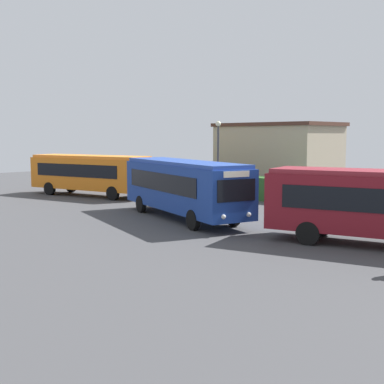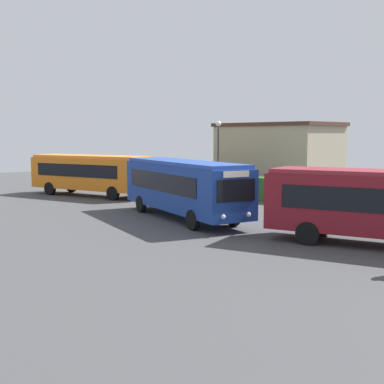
{
  "view_description": "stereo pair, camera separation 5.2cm",
  "coord_description": "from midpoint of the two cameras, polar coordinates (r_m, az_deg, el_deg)",
  "views": [
    {
      "loc": [
        20.67,
        -20.82,
        4.55
      ],
      "look_at": [
        -0.12,
        -0.83,
        1.36
      ],
      "focal_mm": 47.7,
      "sensor_mm": 36.0,
      "label": 1
    },
    {
      "loc": [
        20.71,
        -20.79,
        4.55
      ],
      "look_at": [
        -0.12,
        -0.83,
        1.36
      ],
      "focal_mm": 47.7,
      "sensor_mm": 36.0,
      "label": 2
    }
  ],
  "objects": [
    {
      "name": "depot_building",
      "position": [
        44.38,
        9.56,
        4.01
      ],
      "size": [
        10.13,
        5.94,
        5.63
      ],
      "color": "tan",
      "rests_on": "ground_plane"
    },
    {
      "name": "person_center",
      "position": [
        30.21,
        6.7,
        -0.48
      ],
      "size": [
        0.5,
        0.37,
        1.88
      ],
      "rotation": [
        0.0,
        0.0,
        4.99
      ],
      "color": "black",
      "rests_on": "ground_plane"
    },
    {
      "name": "hedge_row",
      "position": [
        35.51,
        10.3,
        0.17
      ],
      "size": [
        52.59,
        1.61,
        1.62
      ],
      "primitive_type": "cube",
      "color": "#2D5825",
      "rests_on": "ground_plane"
    },
    {
      "name": "ground_plane",
      "position": [
        29.69,
        1.37,
        -2.5
      ],
      "size": [
        81.18,
        81.18,
        0.0
      ],
      "primitive_type": "plane",
      "color": "#424244"
    },
    {
      "name": "person_left",
      "position": [
        38.95,
        -5.43,
        0.88
      ],
      "size": [
        0.5,
        0.45,
        1.67
      ],
      "rotation": [
        0.0,
        0.0,
        4.12
      ],
      "color": "olive",
      "rests_on": "ground_plane"
    },
    {
      "name": "lamppost",
      "position": [
        34.7,
        3.0,
        4.5
      ],
      "size": [
        0.36,
        0.36,
        5.53
      ],
      "color": "#38383D",
      "rests_on": "ground_plane"
    },
    {
      "name": "bus_blue",
      "position": [
        27.86,
        -0.91,
        0.73
      ],
      "size": [
        10.77,
        5.22,
        3.19
      ],
      "rotation": [
        0.0,
        0.0,
        -0.27
      ],
      "color": "navy",
      "rests_on": "ground_plane"
    },
    {
      "name": "bus_orange",
      "position": [
        39.21,
        -11.24,
        2.15
      ],
      "size": [
        10.37,
        5.05,
        3.08
      ],
      "rotation": [
        0.0,
        0.0,
        0.26
      ],
      "color": "orange",
      "rests_on": "ground_plane"
    },
    {
      "name": "traffic_cone",
      "position": [
        29.55,
        15.57,
        -2.18
      ],
      "size": [
        0.36,
        0.36,
        0.6
      ],
      "primitive_type": "cone",
      "color": "orange",
      "rests_on": "ground_plane"
    }
  ]
}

